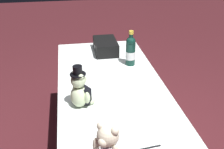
# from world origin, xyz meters

# --- Properties ---
(reception_table) EXTENTS (1.78, 0.76, 0.71)m
(reception_table) POSITION_xyz_m (0.00, 0.00, 0.35)
(reception_table) COLOR white
(reception_table) RESTS_ON ground_plane
(teddy_bear_groom) EXTENTS (0.15, 0.15, 0.28)m
(teddy_bear_groom) POSITION_xyz_m (0.19, -0.23, 0.81)
(teddy_bear_groom) COLOR beige
(teddy_bear_groom) RESTS_ON reception_table
(teddy_bear_bride) EXTENTS (0.23, 0.22, 0.25)m
(teddy_bear_bride) POSITION_xyz_m (0.73, -0.13, 0.82)
(teddy_bear_bride) COLOR white
(teddy_bear_bride) RESTS_ON reception_table
(champagne_bottle) EXTENTS (0.08, 0.08, 0.29)m
(champagne_bottle) POSITION_xyz_m (-0.34, 0.21, 0.83)
(champagne_bottle) COLOR #10342B
(champagne_bottle) RESTS_ON reception_table
(signing_pen) EXTENTS (0.02, 0.14, 0.01)m
(signing_pen) POSITION_xyz_m (0.65, 0.09, 0.71)
(signing_pen) COLOR black
(signing_pen) RESTS_ON reception_table
(gift_case_black) EXTENTS (0.32, 0.20, 0.11)m
(gift_case_black) POSITION_xyz_m (-0.64, 0.05, 0.76)
(gift_case_black) COLOR black
(gift_case_black) RESTS_ON reception_table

